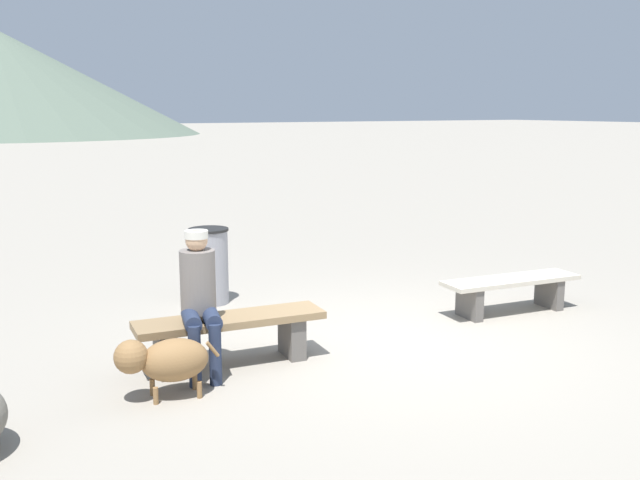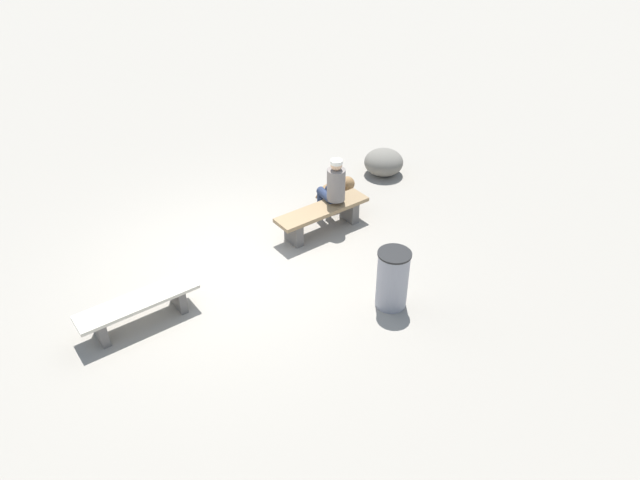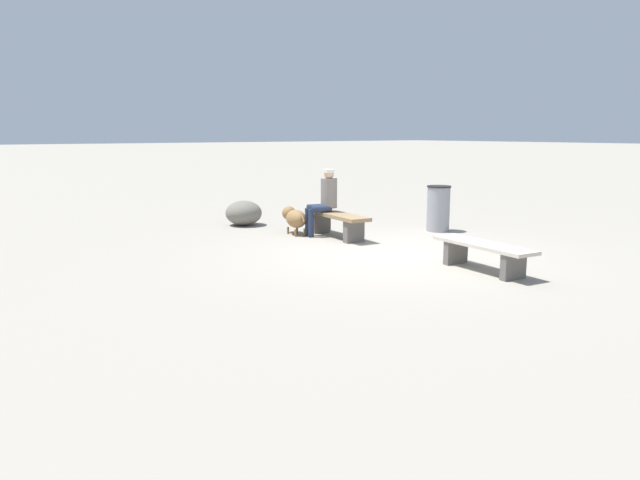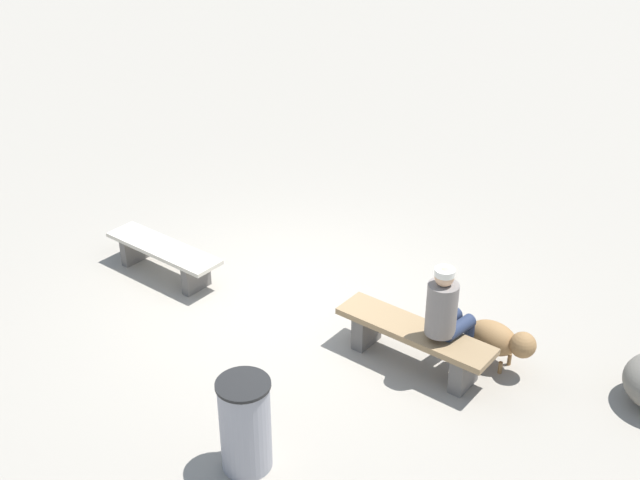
# 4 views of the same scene
# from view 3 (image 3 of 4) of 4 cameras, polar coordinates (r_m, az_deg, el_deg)

# --- Properties ---
(ground) EXTENTS (210.00, 210.00, 0.06)m
(ground) POSITION_cam_3_polar(r_m,az_deg,el_deg) (10.26, 6.43, -1.44)
(ground) COLOR gray
(bench_left) EXTENTS (1.77, 0.62, 0.42)m
(bench_left) POSITION_cam_3_polar(r_m,az_deg,el_deg) (9.16, 15.25, -1.04)
(bench_left) COLOR #605B56
(bench_left) RESTS_ON ground
(bench_right) EXTENTS (1.82, 0.63, 0.48)m
(bench_right) POSITION_cam_3_polar(r_m,az_deg,el_deg) (11.70, 1.59, 1.86)
(bench_right) COLOR #605B56
(bench_right) RESTS_ON ground
(seated_person) EXTENTS (0.42, 0.64, 1.32)m
(seated_person) POSITION_cam_3_polar(r_m,az_deg,el_deg) (11.86, 0.45, 4.06)
(seated_person) COLOR slate
(seated_person) RESTS_ON ground
(dog) EXTENTS (0.87, 0.45, 0.54)m
(dog) POSITION_cam_3_polar(r_m,az_deg,el_deg) (12.06, -2.44, 2.14)
(dog) COLOR olive
(dog) RESTS_ON ground
(trash_bin) EXTENTS (0.49, 0.49, 0.94)m
(trash_bin) POSITION_cam_3_polar(r_m,az_deg,el_deg) (12.67, 11.18, 2.96)
(trash_bin) COLOR gray
(trash_bin) RESTS_ON ground
(boulder) EXTENTS (1.12, 1.11, 0.54)m
(boulder) POSITION_cam_3_polar(r_m,az_deg,el_deg) (13.34, -7.26, 2.56)
(boulder) COLOR #6B665B
(boulder) RESTS_ON ground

